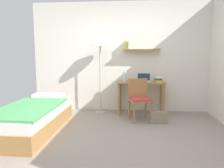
# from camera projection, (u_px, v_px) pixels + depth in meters

# --- Properties ---
(ground_plane) EXTENTS (5.28, 5.28, 0.00)m
(ground_plane) POSITION_uv_depth(u_px,v_px,m) (118.00, 143.00, 3.30)
(ground_plane) COLOR gray
(wall_back) EXTENTS (4.40, 0.27, 2.60)m
(wall_back) POSITION_uv_depth(u_px,v_px,m) (124.00, 57.00, 5.12)
(wall_back) COLOR silver
(wall_back) RESTS_ON ground_plane
(bed) EXTENTS (0.89, 1.91, 0.54)m
(bed) POSITION_uv_depth(u_px,v_px,m) (33.00, 118.00, 3.78)
(bed) COLOR #9E703D
(bed) RESTS_ON ground_plane
(desk) EXTENTS (1.07, 0.52, 0.75)m
(desk) POSITION_uv_depth(u_px,v_px,m) (141.00, 88.00, 4.86)
(desk) COLOR #9E703D
(desk) RESTS_ON ground_plane
(desk_chair) EXTENTS (0.54, 0.52, 0.86)m
(desk_chair) POSITION_uv_depth(u_px,v_px,m) (139.00, 97.00, 4.40)
(desk_chair) COLOR #9E703D
(desk_chair) RESTS_ON ground_plane
(standing_lamp) EXTENTS (0.39, 0.39, 1.78)m
(standing_lamp) POSITION_uv_depth(u_px,v_px,m) (100.00, 46.00, 4.80)
(standing_lamp) COLOR #B2A893
(standing_lamp) RESTS_ON ground_plane
(laptop) EXTENTS (0.32, 0.21, 0.20)m
(laptop) POSITION_uv_depth(u_px,v_px,m) (144.00, 79.00, 4.84)
(laptop) COLOR #B7BABF
(laptop) RESTS_ON desk
(water_bottle) EXTENTS (0.07, 0.07, 0.24)m
(water_bottle) POSITION_uv_depth(u_px,v_px,m) (125.00, 76.00, 4.82)
(water_bottle) COLOR silver
(water_bottle) RESTS_ON desk
(book_stack) EXTENTS (0.17, 0.25, 0.11)m
(book_stack) POSITION_uv_depth(u_px,v_px,m) (158.00, 79.00, 4.76)
(book_stack) COLOR gold
(book_stack) RESTS_ON desk
(handbag) EXTENTS (0.32, 0.13, 0.40)m
(handbag) POSITION_uv_depth(u_px,v_px,m) (158.00, 117.00, 4.23)
(handbag) COLOR gray
(handbag) RESTS_ON ground_plane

